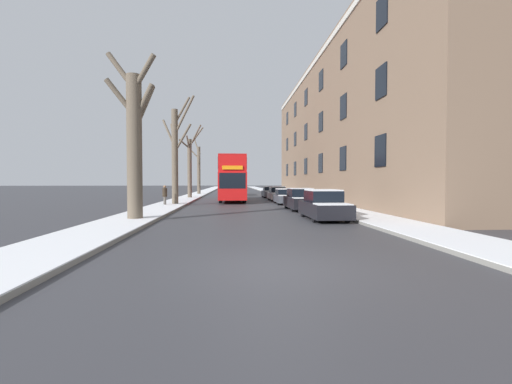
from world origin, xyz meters
The scene contains 16 objects.
ground_plane centered at (0.00, 0.00, 0.00)m, with size 320.00×320.00×0.00m, color #38383D.
sidewalk_left centered at (-6.03, 53.00, 0.08)m, with size 2.63×130.00×0.16m.
sidewalk_right centered at (6.03, 53.00, 0.08)m, with size 2.63×130.00×0.16m.
terrace_facade_right centered at (11.84, 27.43, 7.27)m, with size 9.10×44.26×14.53m.
bare_tree_left_0 centered at (-5.77, 9.33, 3.97)m, with size 2.58×2.09×8.17m.
bare_tree_left_1 centered at (-5.59, 20.38, 4.33)m, with size 2.94×2.08×8.78m.
bare_tree_left_2 centered at (-5.74, 31.24, 3.82)m, with size 2.69×1.86×8.10m.
bare_tree_left_3 centered at (-5.87, 42.72, 3.83)m, with size 1.82×3.64×8.70m.
double_decker_bus centered at (-1.01, 26.41, 2.43)m, with size 2.49×10.69×4.30m.
parked_car_0 centered at (3.64, 9.62, 0.70)m, with size 1.80×4.35×1.53m.
parked_car_1 centered at (3.64, 15.51, 0.69)m, with size 1.75×4.45×1.49m.
parked_car_2 centered at (3.64, 21.77, 0.62)m, with size 1.85×4.14×1.34m.
parked_car_3 centered at (3.64, 27.36, 0.67)m, with size 1.70×4.46×1.45m.
parked_car_4 centered at (3.64, 33.64, 0.64)m, with size 1.87×4.28×1.36m.
oncoming_van centered at (-1.34, 40.07, 1.16)m, with size 1.97×5.55×2.14m.
pedestrian_left_sidewalk centered at (-6.27, 19.33, 0.91)m, with size 0.36×0.36×1.65m.
Camera 1 is at (-1.10, -7.64, 1.94)m, focal length 24.00 mm.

